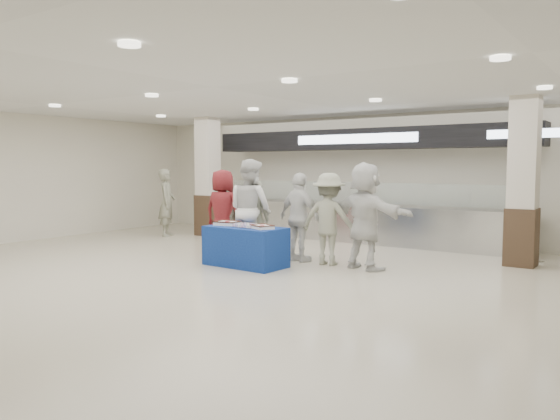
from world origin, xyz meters
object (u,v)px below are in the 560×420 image
Objects in this scene: sheet_cake_right at (262,226)px; chef_tall at (250,210)px; cupcake_tray at (247,226)px; display_table at (245,246)px; civilian_maroon at (223,211)px; civilian_white at (365,216)px; soldier_bg at (167,203)px; soldier_b at (329,219)px; chef_short at (300,217)px; sheet_cake_left at (228,223)px; soldier_a at (256,219)px.

sheet_cake_right is 0.24× the size of chef_tall.
chef_tall reaches higher than cupcake_tray.
civilian_maroon is (-1.50, 1.09, 0.53)m from display_table.
sheet_cake_right is at bearing 142.95° from civilian_maroon.
civilian_white is at bearing 29.48° from display_table.
sheet_cake_right is at bearing -149.58° from soldier_bg.
soldier_b is at bearing 43.01° from cupcake_tray.
chef_short reaches higher than cupcake_tray.
civilian_maroon is at bearing 14.60° from civilian_white.
display_table is 0.88× the size of chef_short.
soldier_bg reaches higher than display_table.
sheet_cake_left is 0.92m from sheet_cake_right.
sheet_cake_right is at bearing 152.23° from chef_tall.
soldier_b is at bearing -152.87° from chef_tall.
chef_tall is at bearing 81.06° from sheet_cake_left.
sheet_cake_right is 1.35m from soldier_b.
chef_tall is at bearing 24.83° from civilian_white.
soldier_a reaches higher than cupcake_tray.
civilian_maroon is 3.19m from soldier_bg.
civilian_white is (0.78, -0.02, 0.10)m from soldier_b.
soldier_b is (1.16, 1.08, 0.10)m from cupcake_tray.
soldier_a is 0.79× the size of chef_tall.
soldier_b is at bearing 179.89° from soldier_a.
sheet_cake_right is 0.27× the size of civilian_maroon.
chef_short is (0.57, 1.01, 0.51)m from display_table.
soldier_b reaches higher than sheet_cake_left.
display_table is 0.98m from chef_tall.
display_table is 3.17× the size of sheet_cake_left.
chef_tall is (0.09, 0.60, 0.22)m from sheet_cake_left.
chef_tall is at bearing 139.35° from sheet_cake_right.
display_table is 0.63m from sheet_cake_left.
cupcake_tray is 1.58m from soldier_b.
civilian_maroon is at bearing 144.24° from cupcake_tray.
cupcake_tray is 0.93m from soldier_a.
display_table is 0.88× the size of soldier_b.
civilian_white reaches higher than sheet_cake_right.
civilian_maroon is at bearing 134.51° from sheet_cake_left.
sheet_cake_left is 1.48m from civilian_maroon.
soldier_b is (1.57, 0.24, 0.07)m from soldier_a.
chef_tall is at bearing 122.74° from display_table.
civilian_white is (2.37, 0.38, -0.03)m from chef_tall.
sheet_cake_left is 0.65m from chef_tall.
chef_short and soldier_b have the same top height.
civilian_maroon reaches higher than chef_short.
civilian_white is 1.09× the size of soldier_bg.
soldier_bg is at bearing 5.00° from civilian_white.
display_table is 3.77× the size of cupcake_tray.
soldier_a is at bearing -82.35° from chef_tall.
display_table is at bearing 30.95° from soldier_b.
soldier_b is at bearing 30.85° from sheet_cake_left.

